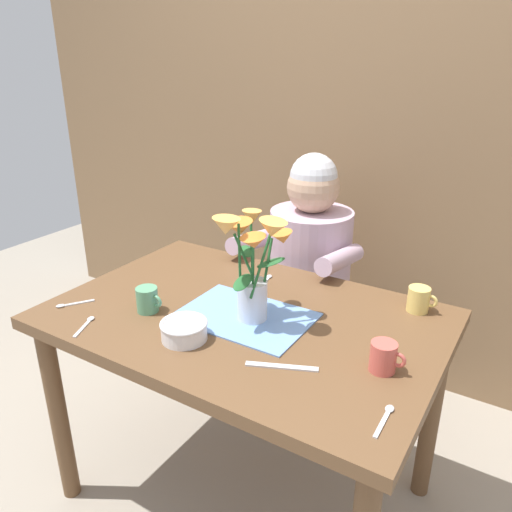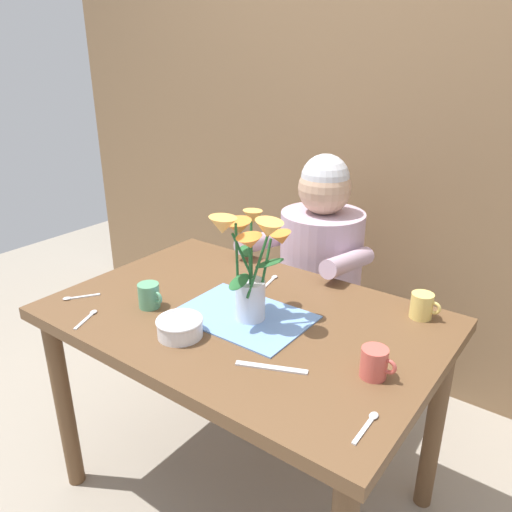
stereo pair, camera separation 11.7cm
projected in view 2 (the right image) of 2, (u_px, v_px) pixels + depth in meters
ground_plane at (245, 490)px, 1.84m from camera, size 6.00×6.00×0.00m
wood_panel_backdrop at (392, 114)px, 2.15m from camera, size 4.00×0.10×2.50m
dining_table at (244, 340)px, 1.60m from camera, size 1.20×0.80×0.74m
seated_person at (319, 289)px, 2.13m from camera, size 0.45×0.47×1.14m
striped_placemat at (243, 316)px, 1.54m from camera, size 0.40×0.28×0.00m
flower_vase at (250, 261)px, 1.45m from camera, size 0.22×0.26×0.34m
ceramic_bowl at (180, 327)px, 1.43m from camera, size 0.14×0.14×0.06m
dinner_knife at (271, 368)px, 1.29m from camera, size 0.18×0.09×0.00m
coffee_cup at (149, 296)px, 1.59m from camera, size 0.09×0.07×0.08m
ceramic_mug at (422, 306)px, 1.52m from camera, size 0.09×0.07×0.08m
tea_cup at (375, 363)px, 1.24m from camera, size 0.09×0.07×0.08m
spoon_0 at (272, 280)px, 1.78m from camera, size 0.04×0.12×0.01m
spoon_1 at (89, 316)px, 1.54m from camera, size 0.06×0.12×0.01m
spoon_2 at (369, 422)px, 1.10m from camera, size 0.02×0.12×0.01m
spoon_3 at (75, 297)px, 1.66m from camera, size 0.08×0.11×0.01m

